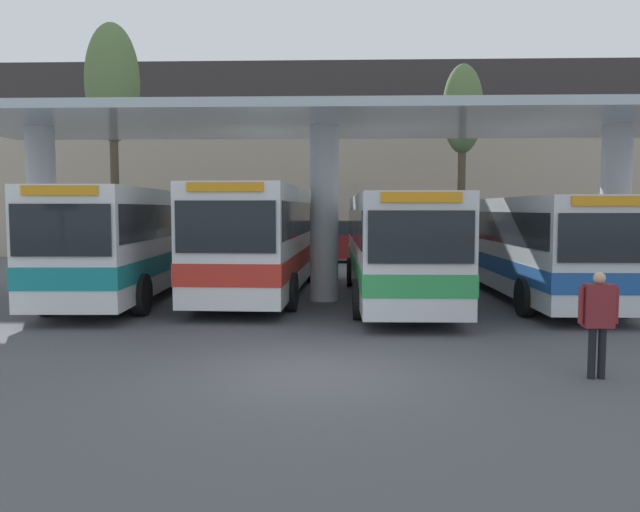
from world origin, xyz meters
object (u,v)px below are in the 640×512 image
poplar_tree_behind_left (113,86)px  transit_bus_center_bay (264,235)px  transit_bus_right_bay (394,242)px  pedestrian_waiting (598,314)px  transit_bus_left_bay (130,238)px  transit_bus_far_right_bay (534,243)px  poplar_tree_behind_right (463,114)px  parked_car_street (341,242)px

poplar_tree_behind_left → transit_bus_center_bay: bearing=-43.4°
transit_bus_right_bay → pedestrian_waiting: (2.50, -8.73, -0.68)m
transit_bus_right_bay → transit_bus_left_bay: bearing=-0.3°
transit_bus_center_bay → transit_bus_far_right_bay: bearing=174.8°
poplar_tree_behind_left → poplar_tree_behind_right: size_ratio=1.15×
poplar_tree_behind_left → parked_car_street: 12.95m
parked_car_street → pedestrian_waiting: bearing=-79.1°
poplar_tree_behind_left → poplar_tree_behind_right: (15.36, 2.15, -0.93)m
transit_bus_right_bay → pedestrian_waiting: bearing=105.2°
parked_car_street → poplar_tree_behind_left: bearing=-153.7°
pedestrian_waiting → parked_car_street: parked_car_street is taller
transit_bus_right_bay → poplar_tree_behind_left: poplar_tree_behind_left is taller
transit_bus_center_bay → poplar_tree_behind_left: 11.82m
poplar_tree_behind_right → parked_car_street: size_ratio=2.12×
poplar_tree_behind_left → transit_bus_right_bay: bearing=-35.7°
transit_bus_left_bay → parked_car_street: 14.56m
transit_bus_far_right_bay → poplar_tree_behind_right: (-0.27, 10.17, 5.34)m
transit_bus_center_bay → pedestrian_waiting: bearing=125.4°
parked_car_street → transit_bus_left_bay: bearing=-115.8°
poplar_tree_behind_left → poplar_tree_behind_right: poplar_tree_behind_left is taller
transit_bus_left_bay → transit_bus_center_bay: (3.92, 1.29, 0.05)m
transit_bus_right_bay → poplar_tree_behind_left: (-11.42, 8.19, 6.23)m
transit_bus_center_bay → poplar_tree_behind_right: bearing=-129.2°
transit_bus_center_bay → pedestrian_waiting: size_ratio=6.67×
transit_bus_left_bay → poplar_tree_behind_left: poplar_tree_behind_left is taller
transit_bus_center_bay → poplar_tree_behind_right: 13.18m
transit_bus_center_bay → transit_bus_far_right_bay: size_ratio=1.12×
transit_bus_left_bay → transit_bus_center_bay: bearing=-164.0°
poplar_tree_behind_left → pedestrian_waiting: bearing=-50.6°
pedestrian_waiting → poplar_tree_behind_right: size_ratio=0.18×
poplar_tree_behind_right → parked_car_street: (-5.55, 2.65, -6.02)m
transit_bus_right_bay → poplar_tree_behind_right: bearing=-111.6°
transit_bus_left_bay → transit_bus_center_bay: size_ratio=0.90×
transit_bus_far_right_bay → poplar_tree_behind_left: (-15.62, 8.02, 6.27)m
transit_bus_left_bay → pedestrian_waiting: 13.62m
pedestrian_waiting → poplar_tree_behind_left: size_ratio=0.16×
transit_bus_left_bay → poplar_tree_behind_right: poplar_tree_behind_right is taller
pedestrian_waiting → parked_car_street: (-4.11, 21.73, -0.04)m
pedestrian_waiting → poplar_tree_behind_right: 20.05m
transit_bus_left_bay → pedestrian_waiting: bearing=138.2°
transit_bus_center_bay → transit_bus_far_right_bay: transit_bus_center_bay is taller
transit_bus_right_bay → poplar_tree_behind_left: bearing=-36.4°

